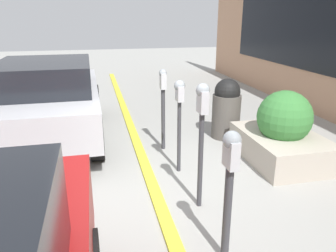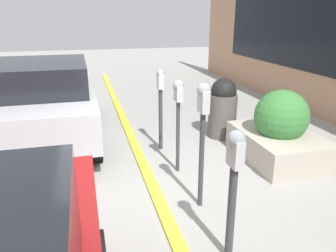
% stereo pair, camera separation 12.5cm
% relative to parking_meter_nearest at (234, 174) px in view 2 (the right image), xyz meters
% --- Properties ---
extents(ground_plane, '(40.00, 40.00, 0.00)m').
position_rel_parking_meter_nearest_xyz_m(ground_plane, '(1.45, 0.37, -0.92)').
color(ground_plane, '#999993').
extents(curb_strip, '(19.00, 0.16, 0.04)m').
position_rel_parking_meter_nearest_xyz_m(curb_strip, '(1.45, 0.45, -0.90)').
color(curb_strip, gold).
rests_on(curb_strip, ground_plane).
extents(parking_meter_nearest, '(0.20, 0.17, 1.35)m').
position_rel_parking_meter_nearest_xyz_m(parking_meter_nearest, '(0.00, 0.00, 0.00)').
color(parking_meter_nearest, '#38383D').
rests_on(parking_meter_nearest, ground_plane).
extents(parking_meter_second, '(0.19, 0.16, 1.58)m').
position_rel_parking_meter_nearest_xyz_m(parking_meter_second, '(0.97, -0.05, 0.22)').
color(parking_meter_second, '#38383D').
rests_on(parking_meter_second, ground_plane).
extents(parking_meter_middle, '(0.19, 0.16, 1.43)m').
position_rel_parking_meter_nearest_xyz_m(parking_meter_middle, '(1.98, -0.04, 0.15)').
color(parking_meter_middle, '#38383D').
rests_on(parking_meter_middle, ground_plane).
extents(parking_meter_fourth, '(0.16, 0.13, 1.45)m').
position_rel_parking_meter_nearest_xyz_m(parking_meter_fourth, '(2.91, 0.00, 0.04)').
color(parking_meter_fourth, '#38383D').
rests_on(parking_meter_fourth, ground_plane).
extents(planter_box, '(1.62, 1.15, 1.18)m').
position_rel_parking_meter_nearest_xyz_m(planter_box, '(2.00, -1.81, -0.47)').
color(planter_box, '#B2A899').
rests_on(planter_box, ground_plane).
extents(parked_car_middle, '(4.08, 1.92, 1.52)m').
position_rel_parking_meter_nearest_xyz_m(parked_car_middle, '(3.92, 2.02, -0.11)').
color(parked_car_middle, '#B7B7BC').
rests_on(parked_car_middle, ground_plane).
extents(trash_bin, '(0.55, 0.55, 1.17)m').
position_rel_parking_meter_nearest_xyz_m(trash_bin, '(3.23, -1.32, -0.34)').
color(trash_bin, '#514C47').
rests_on(trash_bin, ground_plane).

